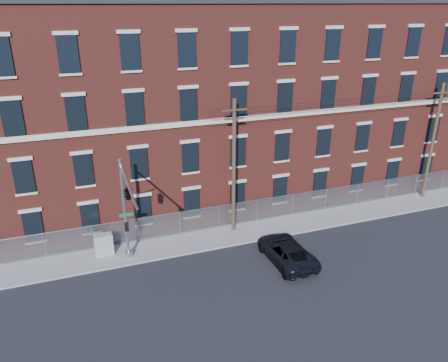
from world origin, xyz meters
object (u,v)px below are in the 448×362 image
object	(u,v)px
traffic_signal_mast	(127,200)
utility_pole_near	(234,165)
pickup_truck	(286,251)
utility_cabinet	(104,245)

from	to	relation	value
traffic_signal_mast	utility_pole_near	size ratio (longest dim) A/B	0.70
traffic_signal_mast	pickup_truck	distance (m)	11.04
pickup_truck	utility_cabinet	xyz separation A→B (m)	(-11.41, 4.71, 0.15)
traffic_signal_mast	pickup_truck	world-z (taller)	traffic_signal_mast
traffic_signal_mast	utility_pole_near	distance (m)	8.70
utility_pole_near	utility_cabinet	bearing A→B (deg)	-178.18
utility_cabinet	pickup_truck	bearing A→B (deg)	-25.93
traffic_signal_mast	utility_cabinet	distance (m)	5.69
traffic_signal_mast	utility_cabinet	xyz separation A→B (m)	(-1.53, 3.12, -4.51)
traffic_signal_mast	utility_cabinet	size ratio (longest dim) A/B	4.60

